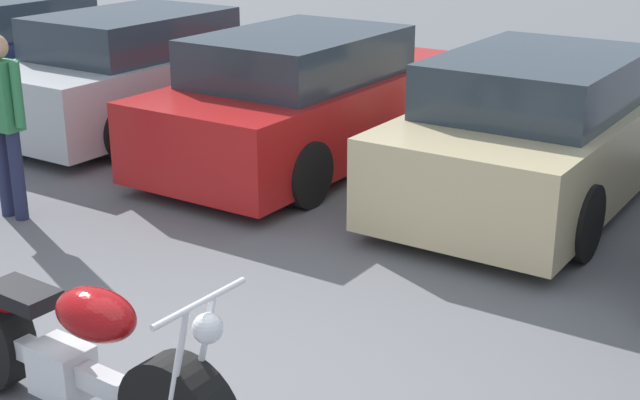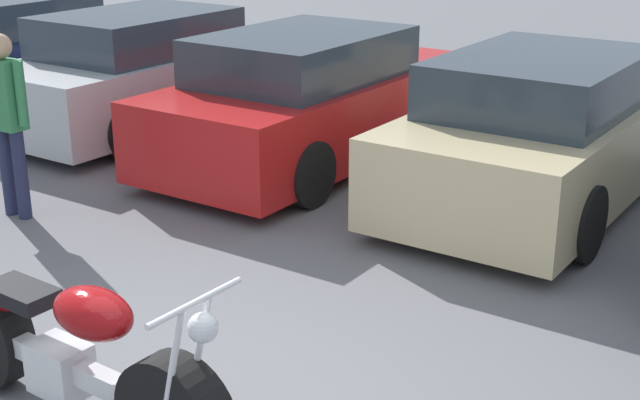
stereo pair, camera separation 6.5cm
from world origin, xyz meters
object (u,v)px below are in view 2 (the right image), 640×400
motorcycle (69,356)px  parked_car_red (313,101)px  parked_car_silver (151,72)px  parked_car_navy (19,52)px  person_standing (7,111)px  parked_car_champagne (546,131)px

motorcycle → parked_car_red: bearing=109.8°
motorcycle → parked_car_silver: 6.70m
parked_car_navy → person_standing: bearing=-39.0°
parked_car_silver → parked_car_red: (2.55, -0.13, 0.00)m
parked_car_silver → parked_car_red: size_ratio=1.00×
parked_car_red → person_standing: person_standing is taller
parked_car_navy → parked_car_silver: (2.55, -0.00, 0.00)m
parked_car_red → person_standing: size_ratio=2.57×
parked_car_navy → parked_car_champagne: size_ratio=1.00×
motorcycle → person_standing: size_ratio=1.36×
motorcycle → parked_car_champagne: size_ratio=0.53×
motorcycle → person_standing: (-3.03, 1.98, 0.57)m
parked_car_navy → parked_car_silver: 2.55m
parked_car_navy → parked_car_champagne: same height
parked_car_navy → motorcycle: bearing=-36.5°
parked_car_red → person_standing: 3.25m
parked_car_champagne → person_standing: (-3.79, -3.17, 0.33)m
parked_car_silver → person_standing: 3.40m
motorcycle → person_standing: 3.66m
parked_car_navy → person_standing: person_standing is taller
person_standing → parked_car_navy: bearing=141.0°
parked_car_champagne → person_standing: bearing=-140.0°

